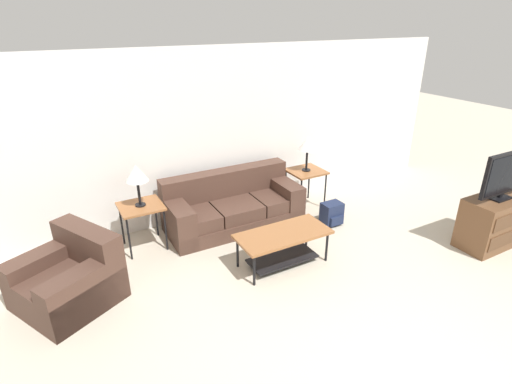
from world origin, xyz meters
name	(u,v)px	position (x,y,z in m)	size (l,w,h in m)	color
wall_back	(217,135)	(0.00, 4.28, 1.30)	(8.80, 0.06, 2.60)	white
couch	(233,207)	(-0.01, 3.74, 0.30)	(2.05, 0.87, 0.82)	#4C3328
armchair	(70,279)	(-2.39, 3.01, 0.28)	(1.27, 1.28, 0.80)	#4C3328
coffee_table	(283,241)	(0.08, 2.48, 0.34)	(1.20, 0.56, 0.46)	#935B33
side_table_left	(141,210)	(-1.37, 3.76, 0.58)	(0.57, 0.54, 0.64)	#935B33
side_table_right	(306,174)	(1.34, 3.76, 0.58)	(0.57, 0.54, 0.64)	#935B33
table_lamp_left	(136,174)	(-1.37, 3.76, 1.09)	(0.30, 0.30, 0.58)	black
table_lamp_right	(308,144)	(1.34, 3.76, 1.09)	(0.30, 0.30, 0.58)	black
tv_console	(493,222)	(2.88, 1.47, 0.36)	(0.94, 0.50, 0.72)	brown
television	(506,174)	(2.88, 1.47, 1.07)	(0.89, 0.20, 0.66)	black
backpack	(332,214)	(1.34, 3.03, 0.17)	(0.31, 0.30, 0.35)	#1E2847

